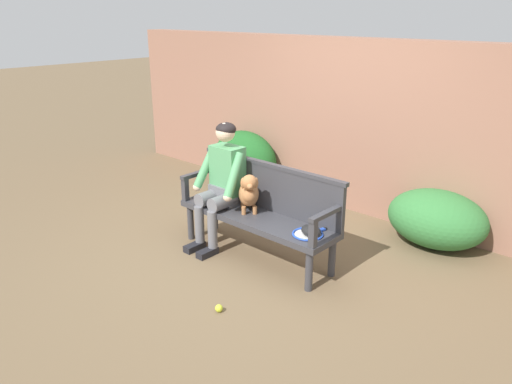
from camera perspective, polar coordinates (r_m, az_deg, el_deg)
The scene contains 13 objects.
ground_plane at distance 5.20m, azimuth -0.00°, elevation -7.28°, with size 40.00×40.00×0.00m, color brown.
brick_garden_fence at distance 6.29m, azimuth 11.74°, elevation 7.34°, with size 8.00×0.30×2.09m, color #936651.
hedge_bush_mid_left at distance 7.07m, azimuth -1.32°, elevation 3.78°, with size 1.05×0.65×0.81m, color #1E5B23.
hedge_bush_far_right at distance 5.64m, azimuth 20.00°, elevation -2.88°, with size 1.06×0.83×0.61m, color #337538.
garden_bench at distance 5.03m, azimuth -0.00°, elevation -3.31°, with size 1.78×0.48×0.45m.
bench_backrest at distance 5.06m, azimuth 1.61°, elevation 0.65°, with size 1.82×0.06×0.50m.
bench_armrest_left_end at distance 5.45m, azimuth -7.22°, elevation 1.34°, with size 0.06×0.48×0.28m.
bench_armrest_right_end at distance 4.38m, azimuth 7.48°, elevation -3.46°, with size 0.06×0.48×0.28m.
person_seated at distance 5.21m, azimuth -3.89°, elevation 1.40°, with size 0.56×0.64×1.32m.
dog_on_bench at distance 5.01m, azimuth -0.82°, elevation -0.02°, with size 0.39×0.38×0.43m.
tennis_racket at distance 4.62m, azimuth 6.21°, elevation -4.73°, with size 0.36×0.58×0.03m.
baseball_glove at distance 4.59m, azimuth 6.33°, elevation -4.42°, with size 0.22×0.17×0.09m, color black.
tennis_ball at distance 4.31m, azimuth -4.27°, elevation -13.14°, with size 0.07×0.07×0.07m, color #CCDB33.
Camera 1 is at (3.11, -3.41, 2.39)m, focal length 34.91 mm.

